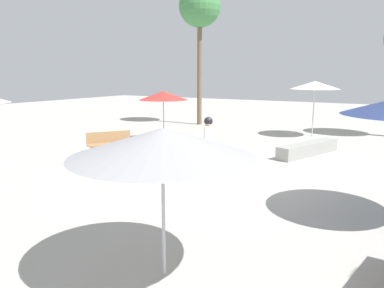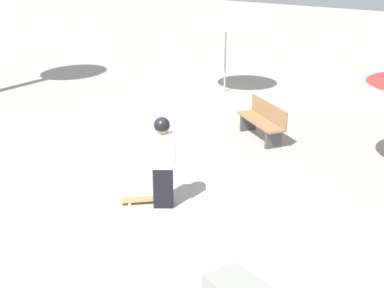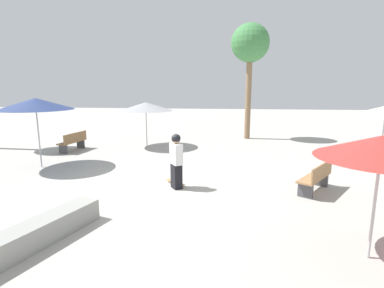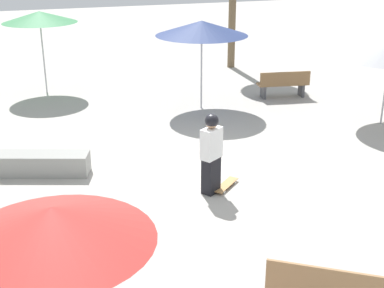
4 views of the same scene
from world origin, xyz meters
name	(u,v)px [view 2 (image 2 of 4)]	position (x,y,z in m)	size (l,w,h in m)	color
ground_plane	(125,224)	(0.00, 0.00, 0.00)	(60.00, 60.00, 0.00)	#ADA8A0
skater_main	(163,159)	(0.86, -0.14, 0.87)	(0.43, 0.49, 1.62)	black
skateboard	(144,199)	(0.76, 0.22, 0.06)	(0.68, 0.73, 0.07)	#B7844C
bench_far	(263,121)	(4.84, -0.06, 0.43)	(1.28, 1.56, 0.85)	#47474C
shade_umbrella_cream	(226,21)	(7.89, 2.75, 2.11)	(1.93, 1.93, 2.28)	#B7B7BC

